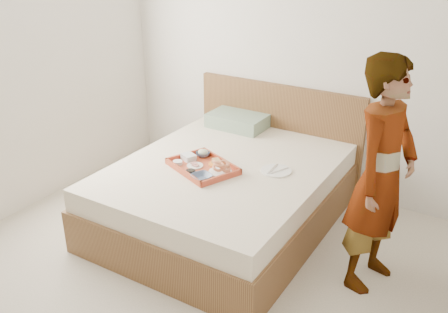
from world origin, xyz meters
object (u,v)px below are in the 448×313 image
person (381,177)px  tray (203,166)px  dinner_plate (276,171)px  bed (225,194)px

person → tray: bearing=104.3°
dinner_plate → person: 0.90m
bed → tray: (-0.11, -0.16, 0.29)m
bed → dinner_plate: bearing=13.6°
dinner_plate → person: size_ratio=0.15×
tray → dinner_plate: 0.57m
bed → dinner_plate: dinner_plate is taller
dinner_plate → bed: bearing=-166.4°
dinner_plate → person: (0.83, -0.21, 0.26)m
tray → dinner_plate: bearing=49.9°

